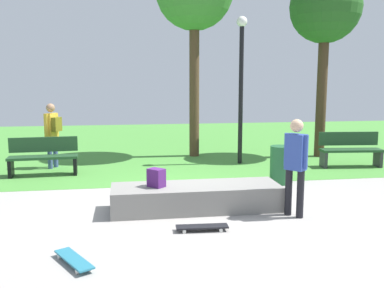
{
  "coord_description": "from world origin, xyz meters",
  "views": [
    {
      "loc": [
        -1.2,
        -7.99,
        2.3
      ],
      "look_at": [
        -0.0,
        -0.25,
        1.11
      ],
      "focal_mm": 40.14,
      "sensor_mm": 36.0,
      "label": 1
    }
  ],
  "objects_px": {
    "backpack_on_ledge": "(156,178)",
    "park_bench_near_path": "(350,149)",
    "lamp_post": "(241,75)",
    "concrete_ledge": "(196,197)",
    "trash_bin": "(281,165)",
    "skateboard_by_ledge": "(202,227)",
    "skateboard_spare": "(74,259)",
    "tree_slender_maple": "(325,10)",
    "skater_performing_trick": "(296,160)",
    "park_bench_by_oak": "(43,156)",
    "pedestrian_with_backpack": "(52,130)"
  },
  "relations": [
    {
      "from": "backpack_on_ledge",
      "to": "park_bench_near_path",
      "type": "distance_m",
      "value": 6.2
    },
    {
      "from": "backpack_on_ledge",
      "to": "park_bench_by_oak",
      "type": "bearing_deg",
      "value": -6.07
    },
    {
      "from": "concrete_ledge",
      "to": "skater_performing_trick",
      "type": "bearing_deg",
      "value": -21.78
    },
    {
      "from": "tree_slender_maple",
      "to": "park_bench_near_path",
      "type": "bearing_deg",
      "value": -85.25
    },
    {
      "from": "skater_performing_trick",
      "to": "skateboard_spare",
      "type": "relative_size",
      "value": 2.08
    },
    {
      "from": "concrete_ledge",
      "to": "tree_slender_maple",
      "type": "relative_size",
      "value": 0.55
    },
    {
      "from": "pedestrian_with_backpack",
      "to": "concrete_ledge",
      "type": "bearing_deg",
      "value": -53.21
    },
    {
      "from": "park_bench_near_path",
      "to": "park_bench_by_oak",
      "type": "relative_size",
      "value": 1.01
    },
    {
      "from": "skateboard_by_ledge",
      "to": "park_bench_by_oak",
      "type": "distance_m",
      "value": 5.38
    },
    {
      "from": "trash_bin",
      "to": "skateboard_spare",
      "type": "bearing_deg",
      "value": -137.98
    },
    {
      "from": "backpack_on_ledge",
      "to": "park_bench_by_oak",
      "type": "distance_m",
      "value": 4.12
    },
    {
      "from": "skateboard_by_ledge",
      "to": "trash_bin",
      "type": "relative_size",
      "value": 0.96
    },
    {
      "from": "park_bench_by_oak",
      "to": "skateboard_by_ledge",
      "type": "bearing_deg",
      "value": -54.76
    },
    {
      "from": "skater_performing_trick",
      "to": "pedestrian_with_backpack",
      "type": "distance_m",
      "value": 6.65
    },
    {
      "from": "skateboard_by_ledge",
      "to": "park_bench_near_path",
      "type": "relative_size",
      "value": 0.49
    },
    {
      "from": "concrete_ledge",
      "to": "skater_performing_trick",
      "type": "xyz_separation_m",
      "value": [
        1.58,
        -0.63,
        0.74
      ]
    },
    {
      "from": "concrete_ledge",
      "to": "tree_slender_maple",
      "type": "bearing_deg",
      "value": 46.01
    },
    {
      "from": "skateboard_by_ledge",
      "to": "pedestrian_with_backpack",
      "type": "height_order",
      "value": "pedestrian_with_backpack"
    },
    {
      "from": "backpack_on_ledge",
      "to": "park_bench_near_path",
      "type": "height_order",
      "value": "park_bench_near_path"
    },
    {
      "from": "backpack_on_ledge",
      "to": "skateboard_by_ledge",
      "type": "height_order",
      "value": "backpack_on_ledge"
    },
    {
      "from": "tree_slender_maple",
      "to": "concrete_ledge",
      "type": "bearing_deg",
      "value": -133.99
    },
    {
      "from": "concrete_ledge",
      "to": "park_bench_near_path",
      "type": "height_order",
      "value": "park_bench_near_path"
    },
    {
      "from": "park_bench_near_path",
      "to": "lamp_post",
      "type": "height_order",
      "value": "lamp_post"
    },
    {
      "from": "tree_slender_maple",
      "to": "lamp_post",
      "type": "xyz_separation_m",
      "value": [
        -2.64,
        -0.68,
        -1.83
      ]
    },
    {
      "from": "concrete_ledge",
      "to": "trash_bin",
      "type": "relative_size",
      "value": 3.53
    },
    {
      "from": "skateboard_spare",
      "to": "pedestrian_with_backpack",
      "type": "height_order",
      "value": "pedestrian_with_backpack"
    },
    {
      "from": "lamp_post",
      "to": "trash_bin",
      "type": "bearing_deg",
      "value": -83.24
    },
    {
      "from": "skater_performing_trick",
      "to": "park_bench_near_path",
      "type": "height_order",
      "value": "skater_performing_trick"
    },
    {
      "from": "skateboard_spare",
      "to": "park_bench_near_path",
      "type": "height_order",
      "value": "park_bench_near_path"
    },
    {
      "from": "concrete_ledge",
      "to": "trash_bin",
      "type": "height_order",
      "value": "trash_bin"
    },
    {
      "from": "backpack_on_ledge",
      "to": "pedestrian_with_backpack",
      "type": "height_order",
      "value": "pedestrian_with_backpack"
    },
    {
      "from": "concrete_ledge",
      "to": "pedestrian_with_backpack",
      "type": "relative_size",
      "value": 1.77
    },
    {
      "from": "skater_performing_trick",
      "to": "park_bench_by_oak",
      "type": "relative_size",
      "value": 1.01
    },
    {
      "from": "skater_performing_trick",
      "to": "skateboard_by_ledge",
      "type": "relative_size",
      "value": 2.04
    },
    {
      "from": "concrete_ledge",
      "to": "trash_bin",
      "type": "distance_m",
      "value": 2.71
    },
    {
      "from": "skateboard_by_ledge",
      "to": "skateboard_spare",
      "type": "bearing_deg",
      "value": -152.41
    },
    {
      "from": "lamp_post",
      "to": "pedestrian_with_backpack",
      "type": "height_order",
      "value": "lamp_post"
    },
    {
      "from": "concrete_ledge",
      "to": "park_bench_near_path",
      "type": "relative_size",
      "value": 1.82
    },
    {
      "from": "skateboard_by_ledge",
      "to": "skateboard_spare",
      "type": "xyz_separation_m",
      "value": [
        -1.8,
        -0.94,
        0.0
      ]
    },
    {
      "from": "tree_slender_maple",
      "to": "skater_performing_trick",
      "type": "bearing_deg",
      "value": -119.0
    },
    {
      "from": "park_bench_near_path",
      "to": "lamp_post",
      "type": "bearing_deg",
      "value": 162.42
    },
    {
      "from": "skater_performing_trick",
      "to": "skateboard_by_ledge",
      "type": "bearing_deg",
      "value": -164.33
    },
    {
      "from": "park_bench_by_oak",
      "to": "trash_bin",
      "type": "xyz_separation_m",
      "value": [
        5.35,
        -1.68,
        -0.06
      ]
    },
    {
      "from": "backpack_on_ledge",
      "to": "skateboard_spare",
      "type": "xyz_separation_m",
      "value": [
        -1.18,
        -2.03,
        -0.54
      ]
    },
    {
      "from": "lamp_post",
      "to": "tree_slender_maple",
      "type": "bearing_deg",
      "value": 14.52
    },
    {
      "from": "concrete_ledge",
      "to": "lamp_post",
      "type": "distance_m",
      "value": 4.93
    },
    {
      "from": "lamp_post",
      "to": "pedestrian_with_backpack",
      "type": "bearing_deg",
      "value": 178.6
    },
    {
      "from": "skateboard_spare",
      "to": "park_bench_by_oak",
      "type": "distance_m",
      "value": 5.5
    },
    {
      "from": "skater_performing_trick",
      "to": "pedestrian_with_backpack",
      "type": "relative_size",
      "value": 0.98
    },
    {
      "from": "park_bench_near_path",
      "to": "pedestrian_with_backpack",
      "type": "height_order",
      "value": "pedestrian_with_backpack"
    }
  ]
}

